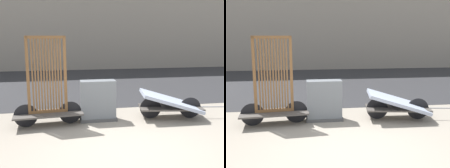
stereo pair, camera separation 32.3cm
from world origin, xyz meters
The scene contains 6 objects.
ground_plane centered at (0.00, 0.00, 0.00)m, with size 60.00×60.00×0.00m, color gray.
road_strip centered at (0.00, 8.02, 0.00)m, with size 56.00×9.70×0.01m.
building_facade centered at (0.00, 14.87, 4.75)m, with size 48.00×4.00×9.50m.
bike_cart_with_bedframe centered at (-1.61, 1.92, 0.76)m, with size 2.39×0.86×2.22m.
bike_cart_with_mattress centered at (1.62, 1.92, 0.42)m, with size 2.40×1.20×0.75m.
utility_cabinet centered at (-0.34, 2.09, 0.49)m, with size 0.97×0.44×1.07m.
Camera 2 is at (-0.86, -4.62, 2.20)m, focal length 42.00 mm.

